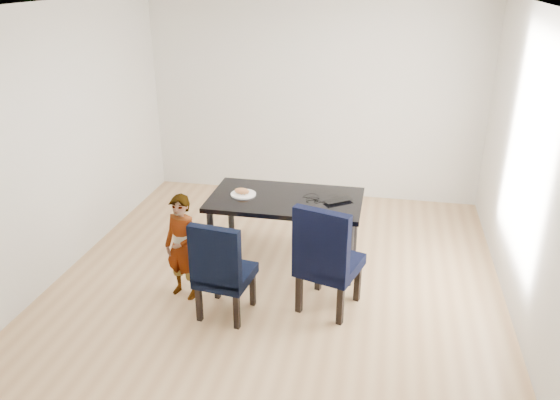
% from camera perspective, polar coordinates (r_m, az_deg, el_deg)
% --- Properties ---
extents(floor, '(4.50, 5.00, 0.01)m').
position_cam_1_polar(floor, '(5.65, -0.41, -8.78)').
color(floor, tan).
rests_on(floor, ground).
extents(ceiling, '(4.50, 5.00, 0.01)m').
position_cam_1_polar(ceiling, '(4.80, -0.50, 19.81)').
color(ceiling, white).
rests_on(ceiling, wall_back).
extents(wall_back, '(4.50, 0.01, 2.70)m').
position_cam_1_polar(wall_back, '(7.45, 3.57, 10.46)').
color(wall_back, silver).
rests_on(wall_back, ground).
extents(wall_front, '(4.50, 0.01, 2.70)m').
position_cam_1_polar(wall_front, '(2.91, -10.82, -11.66)').
color(wall_front, silver).
rests_on(wall_front, ground).
extents(wall_left, '(0.01, 5.00, 2.70)m').
position_cam_1_polar(wall_left, '(5.93, -22.39, 5.40)').
color(wall_left, silver).
rests_on(wall_left, ground).
extents(wall_right, '(0.01, 5.00, 2.70)m').
position_cam_1_polar(wall_right, '(5.13, 25.06, 2.30)').
color(wall_right, silver).
rests_on(wall_right, ground).
extents(dining_table, '(1.60, 0.90, 0.75)m').
position_cam_1_polar(dining_table, '(5.90, 0.58, -3.11)').
color(dining_table, black).
rests_on(dining_table, floor).
extents(chair_left, '(0.53, 0.54, 0.97)m').
position_cam_1_polar(chair_left, '(5.00, -5.75, -6.97)').
color(chair_left, black).
rests_on(chair_left, floor).
extents(chair_right, '(0.65, 0.67, 1.08)m').
position_cam_1_polar(chair_right, '(5.06, 5.26, -5.81)').
color(chair_right, black).
rests_on(chair_right, floor).
extents(child, '(0.44, 0.35, 1.06)m').
position_cam_1_polar(child, '(5.30, -10.17, -4.87)').
color(child, orange).
rests_on(child, floor).
extents(plate, '(0.28, 0.28, 0.01)m').
position_cam_1_polar(plate, '(5.82, -3.86, 0.62)').
color(plate, white).
rests_on(plate, dining_table).
extents(sandwich, '(0.17, 0.09, 0.06)m').
position_cam_1_polar(sandwich, '(5.80, -4.00, 0.95)').
color(sandwich, '#BF7744').
rests_on(sandwich, plate).
extents(laptop, '(0.36, 0.34, 0.02)m').
position_cam_1_polar(laptop, '(5.71, 5.88, 0.11)').
color(laptop, black).
rests_on(laptop, dining_table).
extents(cable_tangle, '(0.14, 0.14, 0.01)m').
position_cam_1_polar(cable_tangle, '(5.67, 3.45, -0.09)').
color(cable_tangle, black).
rests_on(cable_tangle, dining_table).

